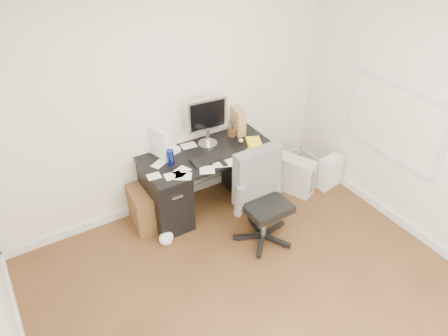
# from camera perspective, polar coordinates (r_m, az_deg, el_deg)

# --- Properties ---
(ground) EXTENTS (4.00, 4.00, 0.00)m
(ground) POSITION_cam_1_polar(r_m,az_deg,el_deg) (4.24, 6.06, -18.34)
(ground) COLOR #482B17
(ground) RESTS_ON ground
(room_shell) EXTENTS (4.02, 4.02, 2.71)m
(room_shell) POSITION_cam_1_polar(r_m,az_deg,el_deg) (3.13, 8.05, 0.96)
(room_shell) COLOR silver
(room_shell) RESTS_ON ground
(desk) EXTENTS (1.50, 0.70, 0.75)m
(desk) POSITION_cam_1_polar(r_m,az_deg,el_deg) (5.07, -2.00, -1.31)
(desk) COLOR black
(desk) RESTS_ON ground
(loose_papers) EXTENTS (1.10, 0.60, 0.00)m
(loose_papers) POSITION_cam_1_polar(r_m,az_deg,el_deg) (4.76, -3.86, 1.07)
(loose_papers) COLOR white
(loose_papers) RESTS_ON desk
(lcd_monitor) EXTENTS (0.49, 0.31, 0.58)m
(lcd_monitor) POSITION_cam_1_polar(r_m,az_deg,el_deg) (4.88, -2.22, 6.03)
(lcd_monitor) COLOR silver
(lcd_monitor) RESTS_ON desk
(keyboard) EXTENTS (0.50, 0.18, 0.03)m
(keyboard) POSITION_cam_1_polar(r_m,az_deg,el_deg) (4.76, -1.44, 1.35)
(keyboard) COLOR black
(keyboard) RESTS_ON desk
(computer_mouse) EXTENTS (0.09, 0.09, 0.07)m
(computer_mouse) POSITION_cam_1_polar(r_m,az_deg,el_deg) (5.02, 2.20, 3.55)
(computer_mouse) COLOR silver
(computer_mouse) RESTS_ON desk
(travel_mug) EXTENTS (0.10, 0.10, 0.17)m
(travel_mug) POSITION_cam_1_polar(r_m,az_deg,el_deg) (4.67, -7.00, 1.41)
(travel_mug) COLOR navy
(travel_mug) RESTS_ON desk
(white_binder) EXTENTS (0.21, 0.32, 0.34)m
(white_binder) POSITION_cam_1_polar(r_m,az_deg,el_deg) (4.79, -8.60, 3.32)
(white_binder) COLOR white
(white_binder) RESTS_ON desk
(magazine_file) EXTENTS (0.18, 0.28, 0.31)m
(magazine_file) POSITION_cam_1_polar(r_m,az_deg,el_deg) (5.20, 1.84, 6.21)
(magazine_file) COLOR #9B764B
(magazine_file) RESTS_ON desk
(pen_cup) EXTENTS (0.11, 0.11, 0.21)m
(pen_cup) POSITION_cam_1_polar(r_m,az_deg,el_deg) (5.13, 1.07, 5.22)
(pen_cup) COLOR brown
(pen_cup) RESTS_ON desk
(yellow_book) EXTENTS (0.25, 0.27, 0.04)m
(yellow_book) POSITION_cam_1_polar(r_m,az_deg,el_deg) (5.03, 4.01, 3.35)
(yellow_book) COLOR #FFF61B
(yellow_book) RESTS_ON desk
(paper_remote) EXTENTS (0.31, 0.29, 0.02)m
(paper_remote) POSITION_cam_1_polar(r_m,az_deg,el_deg) (4.70, 0.03, 0.83)
(paper_remote) COLOR white
(paper_remote) RESTS_ON desk
(office_chair) EXTENTS (0.60, 0.60, 1.06)m
(office_chair) POSITION_cam_1_polar(r_m,az_deg,el_deg) (4.55, 5.41, -4.29)
(office_chair) COLOR #4D504D
(office_chair) RESTS_ON ground
(pc_tower) EXTENTS (0.38, 0.51, 0.47)m
(pc_tower) POSITION_cam_1_polar(r_m,az_deg,el_deg) (5.47, 9.27, -0.96)
(pc_tower) COLOR #B4B1A3
(pc_tower) RESTS_ON ground
(shopping_bag) EXTENTS (0.34, 0.27, 0.42)m
(shopping_bag) POSITION_cam_1_polar(r_m,az_deg,el_deg) (5.66, 13.65, -0.51)
(shopping_bag) COLOR silver
(shopping_bag) RESTS_ON ground
(wicker_basket) EXTENTS (0.49, 0.49, 0.45)m
(wicker_basket) POSITION_cam_1_polar(r_m,az_deg,el_deg) (5.00, -9.35, -4.93)
(wicker_basket) COLOR #482B15
(wicker_basket) RESTS_ON ground
(desk_printer) EXTENTS (0.33, 0.29, 0.17)m
(desk_printer) POSITION_cam_1_polar(r_m,az_deg,el_deg) (5.23, -7.30, -4.65)
(desk_printer) COLOR slate
(desk_printer) RESTS_ON ground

